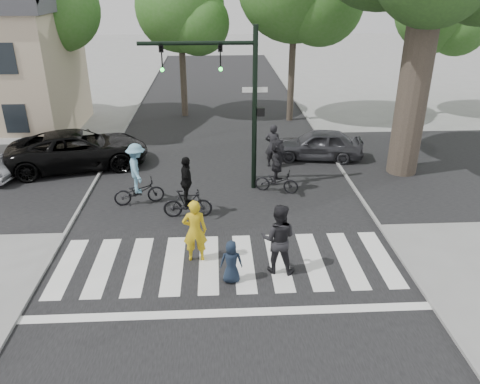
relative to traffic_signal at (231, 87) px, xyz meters
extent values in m
plane|color=gray|center=(-0.35, -6.20, -3.90)|extent=(120.00, 120.00, 0.00)
cube|color=black|center=(-0.35, -1.20, -3.90)|extent=(10.00, 70.00, 0.01)
cube|color=black|center=(-0.35, 1.80, -3.89)|extent=(70.00, 10.00, 0.01)
cube|color=gray|center=(-5.40, -1.20, -3.85)|extent=(0.10, 70.00, 0.10)
cube|color=gray|center=(4.70, -1.20, -3.85)|extent=(0.10, 70.00, 0.10)
cube|color=silver|center=(-4.85, -5.20, -3.89)|extent=(0.55, 3.00, 0.01)
cube|color=silver|center=(-3.85, -5.20, -3.89)|extent=(0.55, 3.00, 0.01)
cube|color=silver|center=(-2.85, -5.20, -3.89)|extent=(0.55, 3.00, 0.01)
cube|color=silver|center=(-1.85, -5.20, -3.89)|extent=(0.55, 3.00, 0.01)
cube|color=silver|center=(-0.85, -5.20, -3.89)|extent=(0.55, 3.00, 0.01)
cube|color=silver|center=(0.15, -5.20, -3.89)|extent=(0.55, 3.00, 0.01)
cube|color=silver|center=(1.15, -5.20, -3.89)|extent=(0.55, 3.00, 0.01)
cube|color=silver|center=(2.15, -5.20, -3.89)|extent=(0.55, 3.00, 0.01)
cube|color=silver|center=(3.15, -5.20, -3.89)|extent=(0.55, 3.00, 0.01)
cube|color=silver|center=(4.15, -5.20, -3.89)|extent=(0.55, 3.00, 0.01)
cube|color=silver|center=(-0.35, -7.40, -3.89)|extent=(10.00, 0.30, 0.01)
cylinder|color=black|center=(0.85, 0.00, -0.90)|extent=(0.18, 0.18, 6.00)
cylinder|color=black|center=(-1.15, 0.00, 1.50)|extent=(4.00, 0.14, 0.14)
imported|color=black|center=(-0.35, 0.00, 1.05)|extent=(0.16, 0.20, 1.00)
sphere|color=#19E533|center=(-0.35, -0.12, 0.65)|extent=(0.14, 0.14, 0.14)
imported|color=black|center=(-2.35, 0.00, 1.05)|extent=(0.16, 0.20, 1.00)
sphere|color=#19E533|center=(-2.35, -0.12, 0.65)|extent=(0.14, 0.14, 0.14)
cube|color=black|center=(1.07, 0.00, -0.90)|extent=(0.28, 0.18, 0.30)
cube|color=#FF660C|center=(1.18, 0.00, -0.90)|extent=(0.02, 0.14, 0.20)
cube|color=white|center=(0.85, 0.00, -0.10)|extent=(0.90, 0.04, 0.18)
cylinder|color=brown|center=(7.15, 1.30, -0.40)|extent=(1.20, 1.20, 7.00)
cylinder|color=brown|center=(7.45, 1.10, 2.60)|extent=(1.29, 1.74, 2.93)
cylinder|color=brown|center=(-9.35, 9.50, -0.68)|extent=(0.36, 0.36, 6.44)
sphere|color=#357421|center=(-8.19, 8.63, 2.08)|extent=(4.06, 4.06, 4.06)
cylinder|color=brown|center=(-2.35, 10.60, -1.10)|extent=(0.36, 0.36, 5.60)
sphere|color=#357421|center=(-2.35, 10.60, 2.10)|extent=(4.80, 4.80, 4.80)
sphere|color=#357421|center=(-1.39, 9.88, 1.30)|extent=(3.36, 3.36, 3.36)
cylinder|color=brown|center=(3.65, 9.30, -0.54)|extent=(0.36, 0.36, 6.72)
sphere|color=#357421|center=(4.85, 8.40, 2.34)|extent=(4.20, 4.20, 4.20)
cylinder|color=brown|center=(11.65, 10.10, -1.17)|extent=(0.36, 0.36, 5.46)
sphere|color=#357421|center=(11.65, 10.10, 1.95)|extent=(4.60, 4.60, 4.60)
sphere|color=#357421|center=(12.57, 9.41, 1.17)|extent=(3.22, 3.22, 3.22)
cube|color=black|center=(-9.45, 4.28, -2.20)|extent=(1.00, 0.06, 1.30)
cube|color=black|center=(-9.45, 4.28, 0.40)|extent=(1.00, 0.06, 1.30)
imported|color=gold|center=(-1.22, -4.96, -2.96)|extent=(0.71, 0.48, 1.89)
imported|color=#162030|center=(-0.24, -6.09, -3.29)|extent=(0.60, 0.39, 1.22)
imported|color=black|center=(1.05, -5.64, -2.89)|extent=(1.13, 0.97, 2.02)
imported|color=black|center=(-3.36, -1.16, -3.44)|extent=(1.87, 1.01, 0.93)
imported|color=#679AB4|center=(-3.36, -1.16, -2.54)|extent=(0.91, 1.27, 1.78)
imported|color=black|center=(-1.57, -2.29, -3.40)|extent=(1.65, 0.47, 0.99)
imported|color=black|center=(-1.57, -2.29, -2.60)|extent=(0.42, 1.00, 1.71)
imported|color=black|center=(1.68, -0.43, -3.46)|extent=(1.76, 1.07, 0.87)
imported|color=black|center=(1.68, -0.43, -2.63)|extent=(0.95, 1.63, 1.67)
imported|color=black|center=(-6.38, 2.58, -3.11)|extent=(6.14, 3.87, 1.58)
imported|color=#343438|center=(3.95, 3.06, -3.23)|extent=(4.11, 2.12, 1.34)
imported|color=black|center=(1.82, 2.15, -2.95)|extent=(0.81, 0.68, 1.89)
camera|label=1|loc=(-0.57, -16.48, 3.52)|focal=35.00mm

